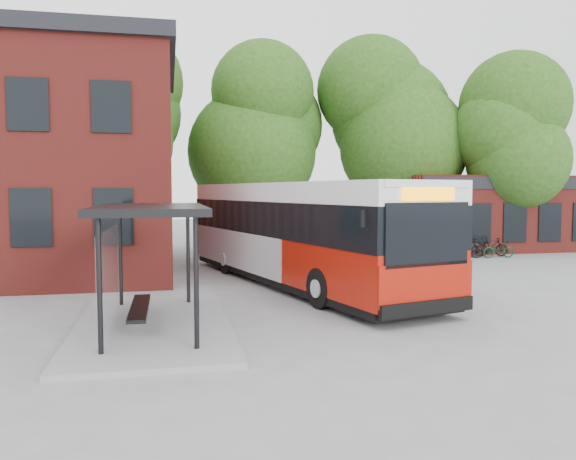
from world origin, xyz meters
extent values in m
plane|color=gray|center=(0.00, 0.00, 0.00)|extent=(100.00, 100.00, 0.00)
imported|color=black|center=(6.79, 10.90, 0.49)|extent=(1.88, 0.71, 0.98)
imported|color=black|center=(8.39, 10.14, 0.46)|extent=(1.58, 0.79, 0.91)
imported|color=black|center=(7.83, 9.15, 0.42)|extent=(1.69, 1.17, 0.84)
imported|color=black|center=(9.75, 9.88, 0.49)|extent=(1.67, 0.59, 0.99)
imported|color=black|center=(8.88, 10.07, 0.50)|extent=(1.94, 0.75, 1.01)
imported|color=#3E3933|center=(9.74, 10.35, 0.54)|extent=(1.84, 1.16, 1.07)
imported|color=#09331D|center=(11.32, 9.74, 0.41)|extent=(1.58, 0.60, 0.82)
imported|color=black|center=(11.32, 10.33, 0.47)|extent=(1.63, 0.75, 0.94)
camera|label=1|loc=(-4.10, -14.30, 3.21)|focal=35.00mm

